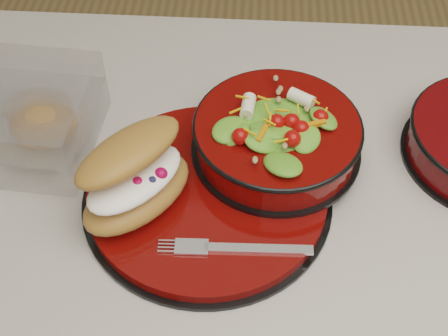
# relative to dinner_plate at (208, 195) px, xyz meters

# --- Properties ---
(dinner_plate) EXTENTS (0.32, 0.32, 0.02)m
(dinner_plate) POSITION_rel_dinner_plate_xyz_m (0.00, 0.00, 0.00)
(dinner_plate) COLOR black
(dinner_plate) RESTS_ON island_counter
(salad_bowl) EXTENTS (0.22, 0.22, 0.09)m
(salad_bowl) POSITION_rel_dinner_plate_xyz_m (0.08, 0.07, 0.04)
(salad_bowl) COLOR black
(salad_bowl) RESTS_ON dinner_plate
(croissant) EXTENTS (0.16, 0.18, 0.09)m
(croissant) POSITION_rel_dinner_plate_xyz_m (-0.08, -0.02, 0.05)
(croissant) COLOR #A56A32
(croissant) RESTS_ON dinner_plate
(fork) EXTENTS (0.16, 0.02, 0.00)m
(fork) POSITION_rel_dinner_plate_xyz_m (0.04, -0.08, 0.01)
(fork) COLOR silver
(fork) RESTS_ON dinner_plate
(pastry_box) EXTENTS (0.26, 0.19, 0.09)m
(pastry_box) POSITION_rel_dinner_plate_xyz_m (-0.28, 0.09, 0.03)
(pastry_box) COLOR white
(pastry_box) RESTS_ON island_counter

